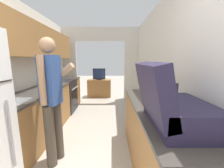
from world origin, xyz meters
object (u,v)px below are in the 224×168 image
object	(u,v)px
range_oven	(64,95)
tv_cabinet	(100,88)
person	(52,99)
television	(99,74)
suitcase	(170,105)

from	to	relation	value
range_oven	tv_cabinet	distance (m)	1.80
person	tv_cabinet	world-z (taller)	person
person	tv_cabinet	xyz separation A→B (m)	(0.31, 3.54, -0.59)
tv_cabinet	television	size ratio (longest dim) A/B	1.89
range_oven	tv_cabinet	world-z (taller)	range_oven
range_oven	television	size ratio (longest dim) A/B	2.15
tv_cabinet	range_oven	bearing A→B (deg)	-119.07
suitcase	person	bearing A→B (deg)	153.64
suitcase	television	size ratio (longest dim) A/B	1.42
suitcase	tv_cabinet	world-z (taller)	suitcase
range_oven	television	xyz separation A→B (m)	(0.87, 1.52, 0.44)
person	television	world-z (taller)	person
tv_cabinet	person	bearing A→B (deg)	-94.98
tv_cabinet	suitcase	bearing A→B (deg)	-76.66
person	suitcase	size ratio (longest dim) A/B	2.54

